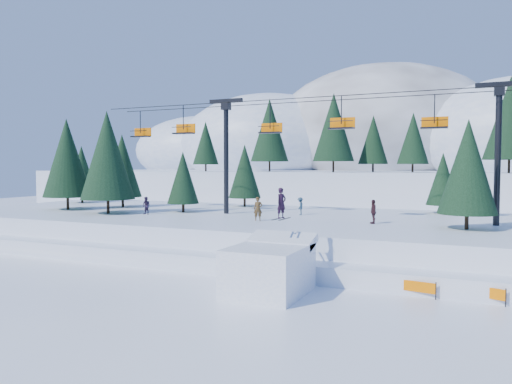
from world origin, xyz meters
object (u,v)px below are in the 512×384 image
at_px(chairlift, 334,135).
at_px(banner_far, 476,291).
at_px(banner_near, 408,286).
at_px(jump_kicker, 269,268).

xyz_separation_m(chairlift, banner_far, (10.96, -12.81, -8.78)).
bearing_deg(banner_far, banner_near, -175.56).
bearing_deg(banner_near, banner_far, 4.44).
distance_m(jump_kicker, banner_far, 10.47).
bearing_deg(banner_near, chairlift, 120.56).
bearing_deg(jump_kicker, banner_near, 20.66).
bearing_deg(chairlift, banner_near, -59.44).
distance_m(chairlift, banner_near, 17.53).
relative_size(chairlift, banner_far, 17.05).
height_order(jump_kicker, banner_near, jump_kicker).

